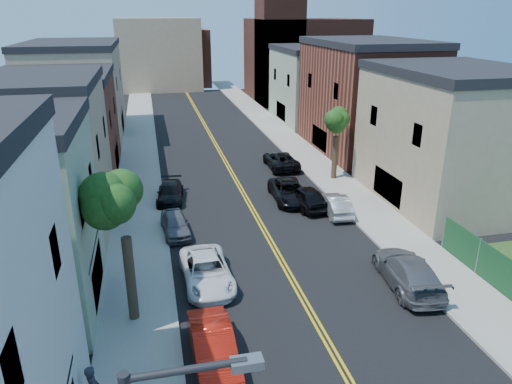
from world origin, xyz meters
TOP-DOWN VIEW (x-y plane):
  - sidewalk_left at (-7.90, 40.00)m, footprint 3.20×100.00m
  - sidewalk_right at (7.90, 40.00)m, footprint 3.20×100.00m
  - curb_left at (-6.15, 40.00)m, footprint 0.30×100.00m
  - curb_right at (6.15, 40.00)m, footprint 0.30×100.00m
  - bldg_left_tan_near at (-14.00, 25.00)m, footprint 9.00×10.00m
  - bldg_left_brick at (-14.00, 36.00)m, footprint 9.00×12.00m
  - bldg_left_tan_far at (-14.00, 50.00)m, footprint 9.00×16.00m
  - bldg_right_tan at (14.00, 24.00)m, footprint 9.00×12.00m
  - bldg_right_brick at (14.00, 38.00)m, footprint 9.00×14.00m
  - bldg_right_palegrn at (14.00, 52.00)m, footprint 9.00×12.00m
  - church at (16.33, 67.07)m, footprint 16.20×14.20m
  - backdrop_left at (-4.00, 82.00)m, footprint 14.00×8.00m
  - backdrop_center at (0.00, 86.00)m, footprint 10.00×8.00m
  - tree_left_mid at (-7.88, 14.01)m, footprint 5.20×5.20m
  - tree_right_far at (7.92, 30.01)m, footprint 4.40×4.40m
  - red_sedan at (-4.82, 10.41)m, footprint 1.71×4.62m
  - white_pickup at (-4.33, 16.34)m, footprint 2.52×5.17m
  - grey_car_left at (-5.50, 22.52)m, footprint 1.87×4.03m
  - black_car_left at (-5.50, 28.17)m, footprint 2.30×4.61m
  - grey_car_right at (5.50, 13.92)m, footprint 2.89×5.73m
  - black_car_right at (3.80, 24.90)m, footprint 2.41×4.78m
  - silver_car_right at (5.36, 23.30)m, footprint 1.75×4.24m
  - dark_car_right_far at (4.49, 33.97)m, footprint 2.39×5.17m
  - black_suv_lane at (3.00, 26.33)m, footprint 2.54×5.20m

SIDE VIEW (x-z plane):
  - sidewalk_left at x=-7.90m, z-range 0.00..0.15m
  - sidewalk_right at x=7.90m, z-range 0.00..0.15m
  - curb_left at x=-6.15m, z-range 0.00..0.15m
  - curb_right at x=6.15m, z-range 0.00..0.15m
  - black_car_left at x=-5.50m, z-range 0.00..1.29m
  - grey_car_left at x=-5.50m, z-range 0.00..1.34m
  - silver_car_right at x=5.36m, z-range 0.00..1.36m
  - white_pickup at x=-4.33m, z-range 0.00..1.41m
  - black_suv_lane at x=3.00m, z-range 0.00..1.42m
  - dark_car_right_far at x=4.49m, z-range 0.00..1.44m
  - red_sedan at x=-4.82m, z-range 0.00..1.51m
  - black_car_right at x=3.80m, z-range 0.00..1.56m
  - grey_car_right at x=5.50m, z-range 0.00..1.59m
  - bldg_left_brick at x=-14.00m, z-range 0.00..8.00m
  - bldg_right_palegrn at x=14.00m, z-range 0.00..8.50m
  - bldg_left_tan_near at x=-14.00m, z-range 0.00..9.00m
  - bldg_right_tan at x=14.00m, z-range 0.00..9.00m
  - bldg_left_tan_far at x=-14.00m, z-range 0.00..9.50m
  - bldg_right_brick at x=14.00m, z-range 0.00..10.00m
  - backdrop_center at x=0.00m, z-range 0.00..10.00m
  - tree_right_far at x=7.92m, z-range 1.74..9.77m
  - backdrop_left at x=-4.00m, z-range 0.00..12.00m
  - tree_left_mid at x=-7.88m, z-range 1.94..11.23m
  - church at x=16.33m, z-range -4.06..18.54m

